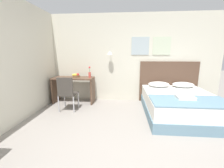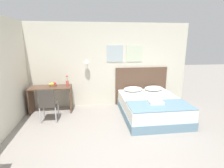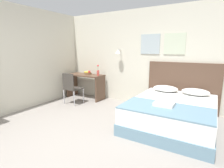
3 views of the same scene
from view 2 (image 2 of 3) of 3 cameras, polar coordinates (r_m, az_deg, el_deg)
name	(u,v)px [view 2 (image 2 of 3)]	position (r m, az deg, el deg)	size (l,w,h in m)	color
ground_plane	(119,165)	(3.34, 2.36, -24.89)	(24.00, 24.00, 0.00)	gray
wall_back	(104,65)	(5.65, -2.59, 6.12)	(5.50, 0.31, 2.65)	beige
bed	(151,107)	(5.12, 12.62, -7.41)	(1.61, 2.03, 0.53)	#66899E
headboard	(141,86)	(5.96, 9.43, -0.59)	(1.73, 0.06, 1.24)	brown
pillow_left	(133,89)	(5.60, 6.91, -1.65)	(0.60, 0.42, 0.15)	white
pillow_right	(154,88)	(5.81, 13.47, -1.38)	(0.60, 0.42, 0.15)	white
throw_blanket	(160,105)	(4.51, 15.33, -6.76)	(1.56, 0.81, 0.02)	#66899E
folded_towel_near_foot	(155,102)	(4.60, 14.00, -5.72)	(0.35, 0.32, 0.06)	white
desk	(51,94)	(5.54, -19.34, -3.20)	(1.21, 0.55, 0.77)	brown
desk_chair	(48,103)	(4.85, -20.25, -5.80)	(0.43, 0.43, 0.91)	#3D3833
fruit_bowl	(53,85)	(5.51, -18.70, -0.19)	(0.24, 0.22, 0.12)	brown
flower_vase	(67,82)	(5.37, -14.38, 0.54)	(0.07, 0.07, 0.33)	#D14C42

